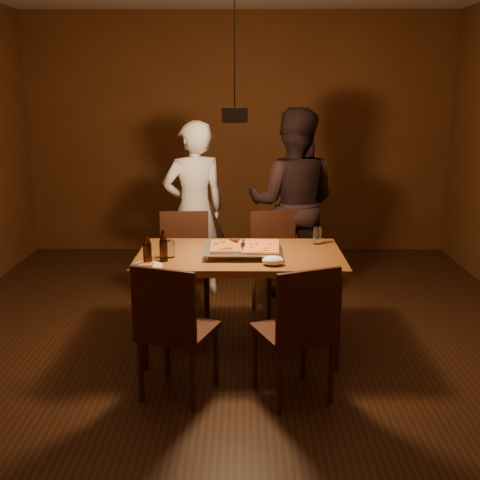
{
  "coord_description": "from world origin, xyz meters",
  "views": [
    {
      "loc": [
        0.07,
        -4.2,
        1.92
      ],
      "look_at": [
        0.04,
        0.07,
        0.85
      ],
      "focal_mm": 45.0,
      "sensor_mm": 36.0,
      "label": 1
    }
  ],
  "objects_px": {
    "pendant_lamp": "(235,113)",
    "chair_far_left": "(185,254)",
    "plate_slice": "(146,266)",
    "beer_bottle_b": "(163,246)",
    "beer_bottle_a": "(147,249)",
    "chair_near_left": "(172,320)",
    "dining_table": "(240,263)",
    "pizza_tray": "(243,251)",
    "diner_dark": "(293,204)",
    "chair_far_right": "(277,253)",
    "chair_near_right": "(300,322)",
    "diner_white": "(194,210)"
  },
  "relations": [
    {
      "from": "chair_far_left",
      "to": "chair_near_left",
      "type": "distance_m",
      "value": 1.52
    },
    {
      "from": "beer_bottle_a",
      "to": "chair_near_left",
      "type": "bearing_deg",
      "value": -65.28
    },
    {
      "from": "plate_slice",
      "to": "pendant_lamp",
      "type": "distance_m",
      "value": 1.2
    },
    {
      "from": "diner_white",
      "to": "chair_far_right",
      "type": "bearing_deg",
      "value": 124.42
    },
    {
      "from": "dining_table",
      "to": "plate_slice",
      "type": "height_order",
      "value": "plate_slice"
    },
    {
      "from": "dining_table",
      "to": "beer_bottle_a",
      "type": "relative_size",
      "value": 6.64
    },
    {
      "from": "chair_far_right",
      "to": "diner_dark",
      "type": "bearing_deg",
      "value": -128.84
    },
    {
      "from": "chair_near_left",
      "to": "diner_dark",
      "type": "bearing_deg",
      "value": 86.24
    },
    {
      "from": "chair_far_right",
      "to": "chair_near_left",
      "type": "distance_m",
      "value": 1.73
    },
    {
      "from": "chair_near_left",
      "to": "pizza_tray",
      "type": "height_order",
      "value": "chair_near_left"
    },
    {
      "from": "chair_near_right",
      "to": "beer_bottle_a",
      "type": "distance_m",
      "value": 1.16
    },
    {
      "from": "dining_table",
      "to": "diner_white",
      "type": "distance_m",
      "value": 1.35
    },
    {
      "from": "beer_bottle_b",
      "to": "chair_far_right",
      "type": "bearing_deg",
      "value": 49.46
    },
    {
      "from": "plate_slice",
      "to": "beer_bottle_a",
      "type": "bearing_deg",
      "value": 88.7
    },
    {
      "from": "beer_bottle_a",
      "to": "diner_dark",
      "type": "relative_size",
      "value": 0.13
    },
    {
      "from": "pizza_tray",
      "to": "diner_white",
      "type": "relative_size",
      "value": 0.33
    },
    {
      "from": "beer_bottle_b",
      "to": "chair_near_left",
      "type": "bearing_deg",
      "value": -78.3
    },
    {
      "from": "pendant_lamp",
      "to": "dining_table",
      "type": "bearing_deg",
      "value": 60.95
    },
    {
      "from": "pendant_lamp",
      "to": "chair_far_left",
      "type": "bearing_deg",
      "value": 119.19
    },
    {
      "from": "plate_slice",
      "to": "diner_white",
      "type": "bearing_deg",
      "value": 83.36
    },
    {
      "from": "beer_bottle_a",
      "to": "pendant_lamp",
      "type": "relative_size",
      "value": 0.21
    },
    {
      "from": "chair_far_right",
      "to": "pendant_lamp",
      "type": "distance_m",
      "value": 1.53
    },
    {
      "from": "chair_far_right",
      "to": "diner_dark",
      "type": "distance_m",
      "value": 0.61
    },
    {
      "from": "pizza_tray",
      "to": "pendant_lamp",
      "type": "xyz_separation_m",
      "value": [
        -0.06,
        -0.04,
        0.99
      ]
    },
    {
      "from": "chair_near_right",
      "to": "pizza_tray",
      "type": "xyz_separation_m",
      "value": [
        -0.35,
        0.78,
        0.24
      ]
    },
    {
      "from": "diner_white",
      "to": "pendant_lamp",
      "type": "height_order",
      "value": "pendant_lamp"
    },
    {
      "from": "pizza_tray",
      "to": "diner_dark",
      "type": "height_order",
      "value": "diner_dark"
    },
    {
      "from": "plate_slice",
      "to": "diner_dark",
      "type": "distance_m",
      "value": 1.98
    },
    {
      "from": "beer_bottle_b",
      "to": "diner_white",
      "type": "xyz_separation_m",
      "value": [
        0.09,
        1.48,
        -0.04
      ]
    },
    {
      "from": "chair_near_right",
      "to": "diner_dark",
      "type": "relative_size",
      "value": 0.31
    },
    {
      "from": "chair_near_left",
      "to": "diner_white",
      "type": "distance_m",
      "value": 2.07
    },
    {
      "from": "dining_table",
      "to": "diner_white",
      "type": "height_order",
      "value": "diner_white"
    },
    {
      "from": "dining_table",
      "to": "pendant_lamp",
      "type": "relative_size",
      "value": 1.36
    },
    {
      "from": "chair_near_left",
      "to": "pizza_tray",
      "type": "relative_size",
      "value": 0.98
    },
    {
      "from": "chair_far_right",
      "to": "chair_near_right",
      "type": "bearing_deg",
      "value": 72.1
    },
    {
      "from": "diner_white",
      "to": "pendant_lamp",
      "type": "bearing_deg",
      "value": 83.86
    },
    {
      "from": "beer_bottle_a",
      "to": "pendant_lamp",
      "type": "height_order",
      "value": "pendant_lamp"
    },
    {
      "from": "chair_near_right",
      "to": "diner_white",
      "type": "bearing_deg",
      "value": 88.6
    },
    {
      "from": "chair_far_right",
      "to": "beer_bottle_b",
      "type": "relative_size",
      "value": 2.42
    },
    {
      "from": "chair_far_left",
      "to": "plate_slice",
      "type": "relative_size",
      "value": 2.2
    },
    {
      "from": "dining_table",
      "to": "pendant_lamp",
      "type": "xyz_separation_m",
      "value": [
        -0.04,
        -0.07,
        1.08
      ]
    },
    {
      "from": "beer_bottle_b",
      "to": "plate_slice",
      "type": "relative_size",
      "value": 1.01
    },
    {
      "from": "chair_far_left",
      "to": "plate_slice",
      "type": "xyz_separation_m",
      "value": [
        -0.15,
        -1.11,
        0.22
      ]
    },
    {
      "from": "chair_near_left",
      "to": "diner_dark",
      "type": "xyz_separation_m",
      "value": [
        0.9,
        2.04,
        0.35
      ]
    },
    {
      "from": "diner_white",
      "to": "beer_bottle_a",
      "type": "bearing_deg",
      "value": 60.25
    },
    {
      "from": "chair_far_right",
      "to": "chair_near_right",
      "type": "height_order",
      "value": "same"
    },
    {
      "from": "diner_dark",
      "to": "pizza_tray",
      "type": "bearing_deg",
      "value": 80.04
    },
    {
      "from": "chair_near_left",
      "to": "diner_white",
      "type": "xyz_separation_m",
      "value": [
        -0.02,
        2.05,
        0.29
      ]
    },
    {
      "from": "beer_bottle_b",
      "to": "pendant_lamp",
      "type": "height_order",
      "value": "pendant_lamp"
    },
    {
      "from": "chair_near_left",
      "to": "dining_table",
      "type": "bearing_deg",
      "value": 82.16
    }
  ]
}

